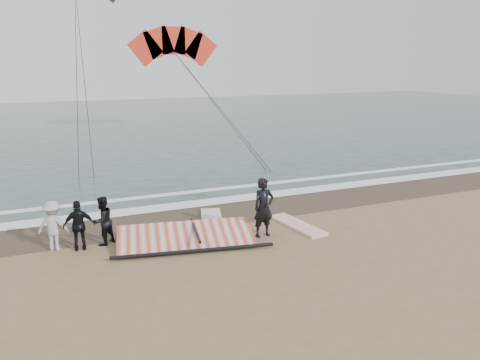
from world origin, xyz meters
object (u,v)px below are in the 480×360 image
Objects in this scene: board_white at (297,225)px; sail_rig at (183,238)px; man_main at (264,207)px; board_cream at (212,221)px.

sail_rig reaches higher than board_white.
man_main reaches higher than sail_rig.
board_white is 4.06m from sail_rig.
board_white is 0.92× the size of board_cream.
board_cream is 2.12m from sail_rig.
sail_rig is (-2.59, 0.35, -0.77)m from man_main.
sail_rig is at bearing 168.33° from man_main.
board_white is at bearing -0.04° from sail_rig.
board_cream is (-1.11, 1.85, -0.91)m from man_main.
man_main is 2.73m from sail_rig.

